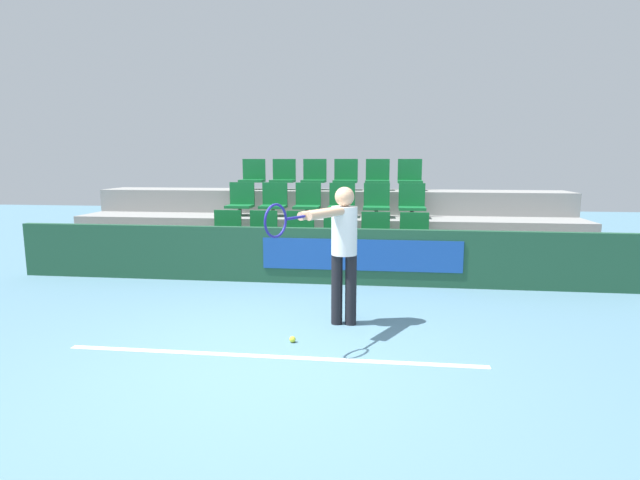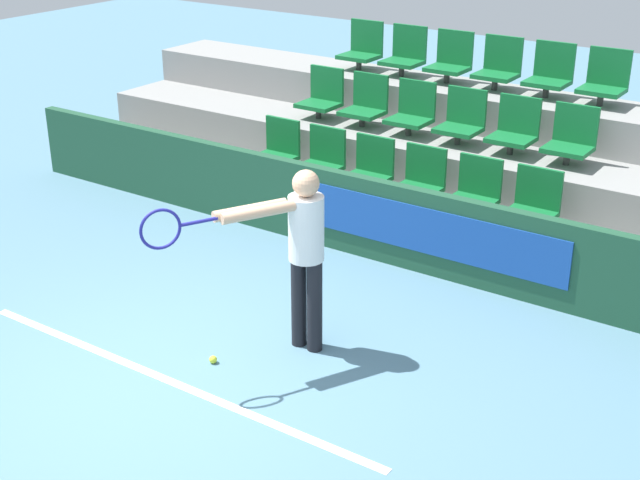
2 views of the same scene
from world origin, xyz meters
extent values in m
plane|color=slate|center=(0.00, 0.00, 0.00)|extent=(30.00, 30.00, 0.00)
cube|color=white|center=(0.00, 0.18, 0.00)|extent=(4.11, 0.08, 0.01)
cube|color=#1E4C33|center=(0.00, 3.12, 0.43)|extent=(9.49, 0.12, 0.86)
cube|color=#19479E|center=(0.74, 3.05, 0.47)|extent=(2.99, 0.02, 0.47)
cube|color=gray|center=(0.00, 3.66, 0.22)|extent=(9.09, 0.92, 0.43)
cube|color=gray|center=(0.00, 4.58, 0.43)|extent=(9.09, 0.92, 0.86)
cube|color=gray|center=(0.00, 5.50, 0.65)|extent=(9.09, 0.92, 1.29)
cylinder|color=#333333|center=(-1.57, 3.70, 0.50)|extent=(0.07, 0.07, 0.14)
cube|color=#146B33|center=(-1.57, 3.70, 0.60)|extent=(0.47, 0.41, 0.05)
cube|color=#146B33|center=(-1.57, 3.89, 0.83)|extent=(0.47, 0.04, 0.41)
cylinder|color=#333333|center=(-0.94, 3.70, 0.50)|extent=(0.07, 0.07, 0.14)
cube|color=#146B33|center=(-0.94, 3.70, 0.60)|extent=(0.47, 0.41, 0.05)
cube|color=#146B33|center=(-0.94, 3.89, 0.83)|extent=(0.47, 0.04, 0.41)
cylinder|color=#333333|center=(-0.31, 3.70, 0.50)|extent=(0.07, 0.07, 0.14)
cube|color=#146B33|center=(-0.31, 3.70, 0.60)|extent=(0.47, 0.41, 0.05)
cube|color=#146B33|center=(-0.31, 3.89, 0.83)|extent=(0.47, 0.04, 0.41)
cylinder|color=#333333|center=(0.31, 3.70, 0.50)|extent=(0.07, 0.07, 0.14)
cube|color=#146B33|center=(0.31, 3.70, 0.60)|extent=(0.47, 0.41, 0.05)
cube|color=#146B33|center=(0.31, 3.89, 0.83)|extent=(0.47, 0.04, 0.41)
cylinder|color=#333333|center=(0.94, 3.70, 0.50)|extent=(0.07, 0.07, 0.14)
cube|color=#146B33|center=(0.94, 3.70, 0.60)|extent=(0.47, 0.41, 0.05)
cube|color=#146B33|center=(0.94, 3.89, 0.83)|extent=(0.47, 0.04, 0.41)
cylinder|color=#333333|center=(1.57, 3.70, 0.50)|extent=(0.07, 0.07, 0.14)
cube|color=#146B33|center=(1.57, 3.70, 0.60)|extent=(0.47, 0.41, 0.05)
cube|color=#146B33|center=(1.57, 3.89, 0.83)|extent=(0.47, 0.04, 0.41)
cylinder|color=#333333|center=(-1.57, 4.62, 0.93)|extent=(0.07, 0.07, 0.14)
cube|color=#146B33|center=(-1.57, 4.62, 1.03)|extent=(0.47, 0.41, 0.05)
cube|color=#146B33|center=(-1.57, 4.81, 1.26)|extent=(0.47, 0.04, 0.41)
cylinder|color=#333333|center=(-0.94, 4.62, 0.93)|extent=(0.07, 0.07, 0.14)
cube|color=#146B33|center=(-0.94, 4.62, 1.03)|extent=(0.47, 0.41, 0.05)
cube|color=#146B33|center=(-0.94, 4.81, 1.26)|extent=(0.47, 0.04, 0.41)
cylinder|color=#333333|center=(-0.31, 4.62, 0.93)|extent=(0.07, 0.07, 0.14)
cube|color=#146B33|center=(-0.31, 4.62, 1.03)|extent=(0.47, 0.41, 0.05)
cube|color=#146B33|center=(-0.31, 4.81, 1.26)|extent=(0.47, 0.04, 0.41)
cylinder|color=#333333|center=(0.31, 4.62, 0.93)|extent=(0.07, 0.07, 0.14)
cube|color=#146B33|center=(0.31, 4.62, 1.03)|extent=(0.47, 0.41, 0.05)
cube|color=#146B33|center=(0.31, 4.81, 1.26)|extent=(0.47, 0.04, 0.41)
cylinder|color=#333333|center=(0.94, 4.62, 0.93)|extent=(0.07, 0.07, 0.14)
cube|color=#146B33|center=(0.94, 4.62, 1.03)|extent=(0.47, 0.41, 0.05)
cube|color=#146B33|center=(0.94, 4.81, 1.26)|extent=(0.47, 0.04, 0.41)
cylinder|color=#333333|center=(1.57, 4.62, 0.93)|extent=(0.07, 0.07, 0.14)
cube|color=#146B33|center=(1.57, 4.62, 1.03)|extent=(0.47, 0.41, 0.05)
cube|color=#146B33|center=(1.57, 4.81, 1.26)|extent=(0.47, 0.04, 0.41)
cylinder|color=#333333|center=(-1.57, 5.54, 1.36)|extent=(0.07, 0.07, 0.14)
cube|color=#146B33|center=(-1.57, 5.54, 1.46)|extent=(0.47, 0.41, 0.05)
cube|color=#146B33|center=(-1.57, 5.73, 1.69)|extent=(0.47, 0.04, 0.41)
cylinder|color=#333333|center=(-0.94, 5.54, 1.36)|extent=(0.07, 0.07, 0.14)
cube|color=#146B33|center=(-0.94, 5.54, 1.46)|extent=(0.47, 0.41, 0.05)
cube|color=#146B33|center=(-0.94, 5.73, 1.69)|extent=(0.47, 0.04, 0.41)
cylinder|color=#333333|center=(-0.31, 5.54, 1.36)|extent=(0.07, 0.07, 0.14)
cube|color=#146B33|center=(-0.31, 5.54, 1.46)|extent=(0.47, 0.41, 0.05)
cube|color=#146B33|center=(-0.31, 5.73, 1.69)|extent=(0.47, 0.04, 0.41)
cylinder|color=#333333|center=(0.31, 5.54, 1.36)|extent=(0.07, 0.07, 0.14)
cube|color=#146B33|center=(0.31, 5.54, 1.46)|extent=(0.47, 0.41, 0.05)
cube|color=#146B33|center=(0.31, 5.73, 1.69)|extent=(0.47, 0.04, 0.41)
cylinder|color=#333333|center=(0.94, 5.54, 1.36)|extent=(0.07, 0.07, 0.14)
cube|color=#146B33|center=(0.94, 5.54, 1.46)|extent=(0.47, 0.41, 0.05)
cube|color=#146B33|center=(0.94, 5.73, 1.69)|extent=(0.47, 0.04, 0.41)
cylinder|color=#333333|center=(1.57, 5.54, 1.36)|extent=(0.07, 0.07, 0.14)
cube|color=#146B33|center=(1.57, 5.54, 1.46)|extent=(0.47, 0.41, 0.05)
cube|color=#146B33|center=(1.57, 5.73, 1.69)|extent=(0.47, 0.04, 0.41)
cylinder|color=black|center=(0.54, 1.24, 0.41)|extent=(0.13, 0.13, 0.82)
cylinder|color=black|center=(0.70, 1.24, 0.41)|extent=(0.13, 0.13, 0.82)
cylinder|color=white|center=(0.62, 1.24, 1.09)|extent=(0.29, 0.29, 0.55)
sphere|color=tan|center=(0.62, 1.24, 1.47)|extent=(0.22, 0.22, 0.22)
cylinder|color=tan|center=(0.38, 0.84, 1.32)|extent=(0.36, 0.58, 0.09)
cylinder|color=tan|center=(0.46, 0.84, 1.32)|extent=(0.36, 0.58, 0.09)
cylinder|color=navy|center=(0.21, 0.44, 1.32)|extent=(0.16, 0.28, 0.03)
torus|color=navy|center=(0.07, 0.17, 1.32)|extent=(0.17, 0.30, 0.32)
sphere|color=#CCDB33|center=(0.14, 0.59, 0.03)|extent=(0.07, 0.07, 0.07)
camera|label=1|loc=(1.04, -4.30, 1.88)|focal=28.00mm
camera|label=2|loc=(4.43, -4.14, 3.86)|focal=50.00mm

